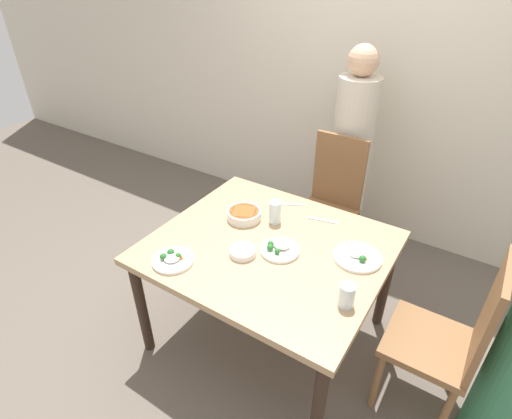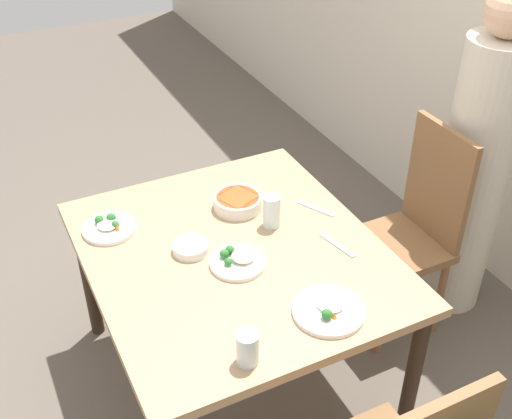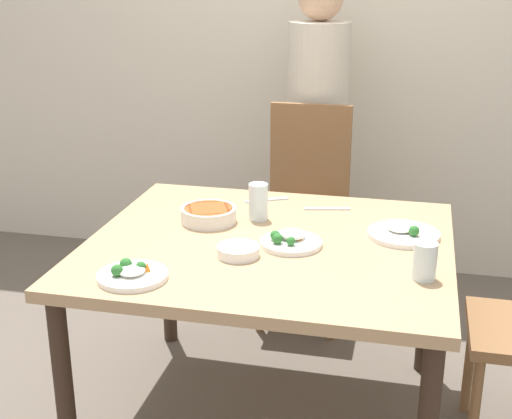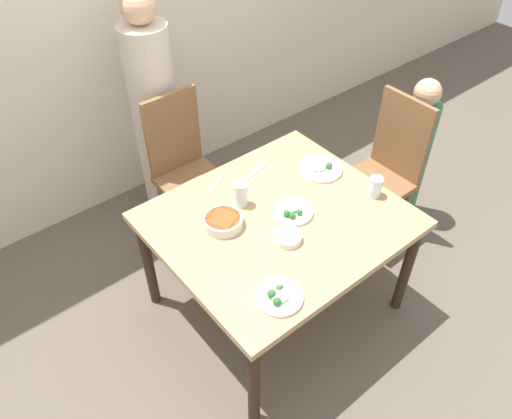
{
  "view_description": "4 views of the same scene",
  "coord_description": "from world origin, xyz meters",
  "px_view_note": "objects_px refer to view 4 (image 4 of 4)",
  "views": [
    {
      "loc": [
        0.88,
        -1.49,
        2.06
      ],
      "look_at": [
        -0.05,
        -0.05,
        0.96
      ],
      "focal_mm": 28.0,
      "sensor_mm": 36.0,
      "label": 1
    },
    {
      "loc": [
        1.76,
        -0.78,
        2.26
      ],
      "look_at": [
        0.07,
        0.06,
        0.94
      ],
      "focal_mm": 45.0,
      "sensor_mm": 36.0,
      "label": 2
    },
    {
      "loc": [
        0.47,
        -2.23,
        1.64
      ],
      "look_at": [
        -0.05,
        0.03,
        0.82
      ],
      "focal_mm": 50.0,
      "sensor_mm": 36.0,
      "label": 3
    },
    {
      "loc": [
        -1.28,
        -1.38,
        2.51
      ],
      "look_at": [
        -0.14,
        0.02,
        0.85
      ],
      "focal_mm": 35.0,
      "sensor_mm": 36.0,
      "label": 4
    }
  ],
  "objects_px": {
    "bowl_curry": "(223,221)",
    "chair_adult_spot": "(185,166)",
    "chair_child_spot": "(385,169)",
    "plate_rice_adult": "(292,211)",
    "glass_water_tall": "(375,187)",
    "person_adult": "(156,119)",
    "person_child": "(411,157)"
  },
  "relations": [
    {
      "from": "person_adult",
      "to": "person_child",
      "type": "distance_m",
      "value": 1.72
    },
    {
      "from": "chair_adult_spot",
      "to": "person_child",
      "type": "relative_size",
      "value": 0.94
    },
    {
      "from": "chair_adult_spot",
      "to": "chair_child_spot",
      "type": "relative_size",
      "value": 1.0
    },
    {
      "from": "chair_adult_spot",
      "to": "chair_child_spot",
      "type": "bearing_deg",
      "value": -40.29
    },
    {
      "from": "glass_water_tall",
      "to": "person_adult",
      "type": "bearing_deg",
      "value": 111.0
    },
    {
      "from": "chair_adult_spot",
      "to": "person_child",
      "type": "height_order",
      "value": "person_child"
    },
    {
      "from": "person_child",
      "to": "glass_water_tall",
      "type": "distance_m",
      "value": 0.81
    },
    {
      "from": "bowl_curry",
      "to": "plate_rice_adult",
      "type": "bearing_deg",
      "value": -24.94
    },
    {
      "from": "bowl_curry",
      "to": "plate_rice_adult",
      "type": "xyz_separation_m",
      "value": [
        0.34,
        -0.16,
        -0.01
      ]
    },
    {
      "from": "bowl_curry",
      "to": "person_adult",
      "type": "bearing_deg",
      "value": 77.23
    },
    {
      "from": "person_child",
      "to": "glass_water_tall",
      "type": "xyz_separation_m",
      "value": [
        -0.72,
        -0.25,
        0.28
      ]
    },
    {
      "from": "plate_rice_adult",
      "to": "glass_water_tall",
      "type": "distance_m",
      "value": 0.48
    },
    {
      "from": "chair_adult_spot",
      "to": "chair_child_spot",
      "type": "height_order",
      "value": "same"
    },
    {
      "from": "bowl_curry",
      "to": "chair_adult_spot",
      "type": "bearing_deg",
      "value": 72.24
    },
    {
      "from": "chair_child_spot",
      "to": "person_adult",
      "type": "height_order",
      "value": "person_adult"
    },
    {
      "from": "person_adult",
      "to": "chair_child_spot",
      "type": "bearing_deg",
      "value": -49.38
    },
    {
      "from": "chair_child_spot",
      "to": "person_child",
      "type": "relative_size",
      "value": 0.94
    },
    {
      "from": "chair_adult_spot",
      "to": "plate_rice_adult",
      "type": "bearing_deg",
      "value": -84.19
    },
    {
      "from": "chair_adult_spot",
      "to": "glass_water_tall",
      "type": "height_order",
      "value": "chair_adult_spot"
    },
    {
      "from": "chair_child_spot",
      "to": "bowl_curry",
      "type": "xyz_separation_m",
      "value": [
        -1.22,
        0.08,
        0.22
      ]
    },
    {
      "from": "chair_child_spot",
      "to": "person_child",
      "type": "xyz_separation_m",
      "value": [
        0.27,
        0.0,
        -0.03
      ]
    },
    {
      "from": "chair_child_spot",
      "to": "glass_water_tall",
      "type": "xyz_separation_m",
      "value": [
        -0.45,
        -0.25,
        0.25
      ]
    },
    {
      "from": "person_adult",
      "to": "glass_water_tall",
      "type": "height_order",
      "value": "person_adult"
    },
    {
      "from": "chair_adult_spot",
      "to": "person_adult",
      "type": "xyz_separation_m",
      "value": [
        -0.0,
        0.31,
        0.2
      ]
    },
    {
      "from": "person_child",
      "to": "plate_rice_adult",
      "type": "distance_m",
      "value": 1.19
    },
    {
      "from": "bowl_curry",
      "to": "glass_water_tall",
      "type": "xyz_separation_m",
      "value": [
        0.78,
        -0.33,
        0.03
      ]
    },
    {
      "from": "person_adult",
      "to": "plate_rice_adult",
      "type": "distance_m",
      "value": 1.23
    },
    {
      "from": "plate_rice_adult",
      "to": "person_adult",
      "type": "bearing_deg",
      "value": 94.33
    },
    {
      "from": "plate_rice_adult",
      "to": "glass_water_tall",
      "type": "relative_size",
      "value": 1.8
    },
    {
      "from": "bowl_curry",
      "to": "chair_child_spot",
      "type": "bearing_deg",
      "value": -3.58
    },
    {
      "from": "chair_child_spot",
      "to": "plate_rice_adult",
      "type": "distance_m",
      "value": 0.92
    },
    {
      "from": "chair_child_spot",
      "to": "person_adult",
      "type": "xyz_separation_m",
      "value": [
        -0.98,
        1.15,
        0.2
      ]
    }
  ]
}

